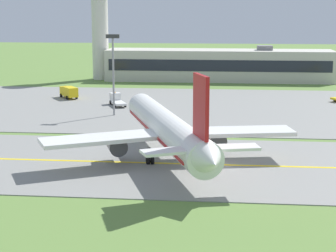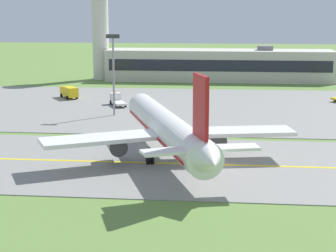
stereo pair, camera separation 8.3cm
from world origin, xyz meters
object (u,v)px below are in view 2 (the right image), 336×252
object	(u,v)px
airplane_lead	(167,129)
service_truck_baggage	(69,92)
control_tower	(100,16)
service_truck_catering	(117,100)
apron_light_mast	(113,65)

from	to	relation	value
airplane_lead	service_truck_baggage	distance (m)	55.64
airplane_lead	control_tower	xyz separation A→B (m)	(-26.94, 83.79, 12.97)
service_truck_catering	control_tower	distance (m)	47.24
service_truck_catering	service_truck_baggage	bearing A→B (deg)	146.91
airplane_lead	control_tower	bearing A→B (deg)	107.82
airplane_lead	service_truck_baggage	size ratio (longest dim) A/B	6.34
service_truck_baggage	apron_light_mast	size ratio (longest dim) A/B	0.41
airplane_lead	service_truck_baggage	xyz separation A→B (m)	(-26.43, 48.90, -2.60)
service_truck_baggage	service_truck_catering	distance (m)	14.29
service_truck_baggage	apron_light_mast	bearing A→B (deg)	-54.11
airplane_lead	apron_light_mast	xyz separation A→B (m)	(-12.85, 30.13, 5.19)
apron_light_mast	control_tower	bearing A→B (deg)	104.71
airplane_lead	service_truck_catering	world-z (taller)	airplane_lead
airplane_lead	control_tower	distance (m)	88.96
service_truck_baggage	apron_light_mast	distance (m)	24.44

